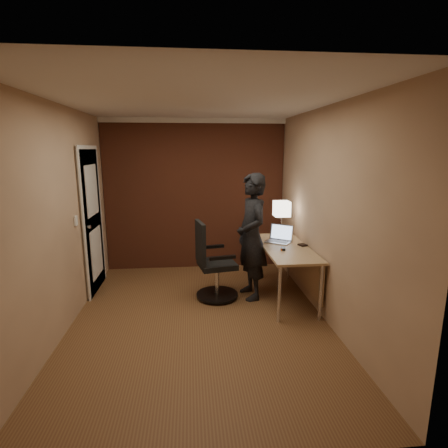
{
  "coord_description": "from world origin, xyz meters",
  "views": [
    {
      "loc": [
        -0.09,
        -3.89,
        2.01
      ],
      "look_at": [
        0.35,
        0.55,
        1.05
      ],
      "focal_mm": 28.0,
      "sensor_mm": 36.0,
      "label": 1
    }
  ],
  "objects_px": {
    "laptop": "(280,237)",
    "mouse": "(283,249)",
    "wallet": "(303,245)",
    "person": "(252,237)",
    "office_chair": "(212,266)",
    "desk": "(291,255)",
    "desk_lamp": "(282,209)"
  },
  "relations": [
    {
      "from": "laptop",
      "to": "person",
      "type": "distance_m",
      "value": 0.47
    },
    {
      "from": "mouse",
      "to": "wallet",
      "type": "height_order",
      "value": "mouse"
    },
    {
      "from": "person",
      "to": "desk_lamp",
      "type": "bearing_deg",
      "value": 119.34
    },
    {
      "from": "desk",
      "to": "desk_lamp",
      "type": "distance_m",
      "value": 0.75
    },
    {
      "from": "office_chair",
      "to": "desk",
      "type": "bearing_deg",
      "value": -3.72
    },
    {
      "from": "wallet",
      "to": "desk_lamp",
      "type": "bearing_deg",
      "value": 108.21
    },
    {
      "from": "mouse",
      "to": "laptop",
      "type": "bearing_deg",
      "value": 98.72
    },
    {
      "from": "wallet",
      "to": "office_chair",
      "type": "xyz_separation_m",
      "value": [
        -1.22,
        0.06,
        -0.27
      ]
    },
    {
      "from": "mouse",
      "to": "office_chair",
      "type": "relative_size",
      "value": 0.09
    },
    {
      "from": "mouse",
      "to": "office_chair",
      "type": "bearing_deg",
      "value": -177.32
    },
    {
      "from": "mouse",
      "to": "office_chair",
      "type": "height_order",
      "value": "office_chair"
    },
    {
      "from": "desk",
      "to": "person",
      "type": "xyz_separation_m",
      "value": [
        -0.52,
        0.08,
        0.25
      ]
    },
    {
      "from": "desk",
      "to": "wallet",
      "type": "height_order",
      "value": "wallet"
    },
    {
      "from": "mouse",
      "to": "person",
      "type": "xyz_separation_m",
      "value": [
        -0.37,
        0.24,
        0.11
      ]
    },
    {
      "from": "desk_lamp",
      "to": "laptop",
      "type": "distance_m",
      "value": 0.45
    },
    {
      "from": "wallet",
      "to": "office_chair",
      "type": "relative_size",
      "value": 0.1
    },
    {
      "from": "desk_lamp",
      "to": "person",
      "type": "distance_m",
      "value": 0.74
    },
    {
      "from": "desk",
      "to": "office_chair",
      "type": "bearing_deg",
      "value": 176.28
    },
    {
      "from": "laptop",
      "to": "wallet",
      "type": "distance_m",
      "value": 0.36
    },
    {
      "from": "desk_lamp",
      "to": "laptop",
      "type": "height_order",
      "value": "desk_lamp"
    },
    {
      "from": "desk_lamp",
      "to": "mouse",
      "type": "relative_size",
      "value": 5.35
    },
    {
      "from": "desk",
      "to": "laptop",
      "type": "relative_size",
      "value": 3.58
    },
    {
      "from": "laptop",
      "to": "mouse",
      "type": "xyz_separation_m",
      "value": [
        -0.06,
        -0.42,
        -0.05
      ]
    },
    {
      "from": "desk_lamp",
      "to": "laptop",
      "type": "relative_size",
      "value": 1.28
    },
    {
      "from": "laptop",
      "to": "mouse",
      "type": "height_order",
      "value": "laptop"
    },
    {
      "from": "wallet",
      "to": "person",
      "type": "xyz_separation_m",
      "value": [
        -0.69,
        0.07,
        0.11
      ]
    },
    {
      "from": "wallet",
      "to": "person",
      "type": "distance_m",
      "value": 0.7
    },
    {
      "from": "laptop",
      "to": "wallet",
      "type": "xyz_separation_m",
      "value": [
        0.25,
        -0.25,
        -0.05
      ]
    },
    {
      "from": "desk_lamp",
      "to": "person",
      "type": "relative_size",
      "value": 0.31
    },
    {
      "from": "desk",
      "to": "person",
      "type": "relative_size",
      "value": 0.88
    },
    {
      "from": "desk_lamp",
      "to": "wallet",
      "type": "xyz_separation_m",
      "value": [
        0.17,
        -0.51,
        -0.41
      ]
    },
    {
      "from": "laptop",
      "to": "mouse",
      "type": "bearing_deg",
      "value": -98.21
    }
  ]
}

